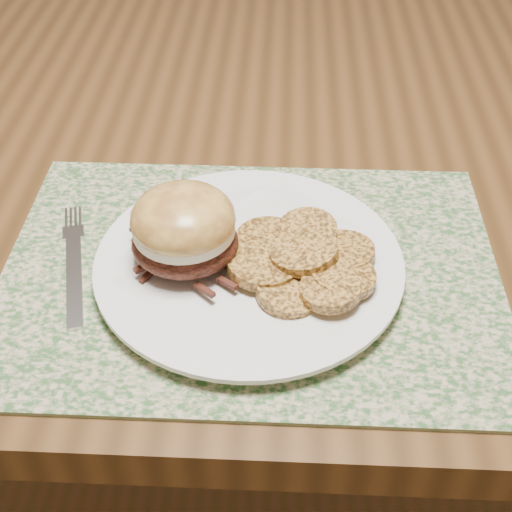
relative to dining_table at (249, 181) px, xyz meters
The scene contains 7 objects.
ground 0.67m from the dining_table, ahead, with size 3.50×3.50×0.00m, color brown.
dining_table is the anchor object (origin of this frame).
placemat 0.27m from the dining_table, 86.58° to the right, with size 0.45×0.33×0.00m, color #365E30.
dinner_plate 0.27m from the dining_table, 86.88° to the right, with size 0.26×0.26×0.02m, color white.
pork_sandwich 0.30m from the dining_table, 99.09° to the right, with size 0.09×0.09×0.07m.
roasted_potatoes 0.30m from the dining_table, 76.82° to the right, with size 0.15×0.15×0.03m.
fork 0.31m from the dining_table, 120.05° to the right, with size 0.06×0.17×0.00m.
Camera 1 is at (0.04, -0.73, 1.19)m, focal length 50.00 mm.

